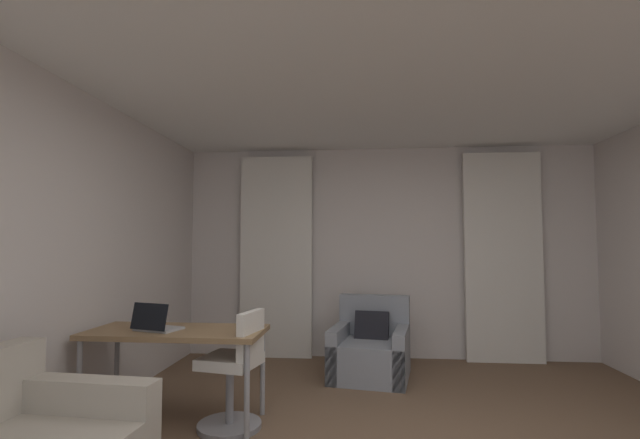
# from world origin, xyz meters

# --- Properties ---
(wall_window) EXTENTS (5.12, 0.06, 2.60)m
(wall_window) POSITION_xyz_m (0.00, 3.03, 1.30)
(wall_window) COLOR silver
(wall_window) RESTS_ON ground
(wall_left) EXTENTS (0.06, 6.12, 2.60)m
(wall_left) POSITION_xyz_m (-2.53, 0.00, 1.30)
(wall_left) COLOR silver
(wall_left) RESTS_ON ground
(ceiling) EXTENTS (5.12, 6.12, 0.06)m
(ceiling) POSITION_xyz_m (0.00, 0.00, 2.63)
(ceiling) COLOR white
(ceiling) RESTS_ON wall_left
(curtain_left_panel) EXTENTS (0.90, 0.06, 2.50)m
(curtain_left_panel) POSITION_xyz_m (-1.38, 2.90, 1.25)
(curtain_left_panel) COLOR silver
(curtain_left_panel) RESTS_ON ground
(curtain_right_panel) EXTENTS (0.90, 0.06, 2.50)m
(curtain_right_panel) POSITION_xyz_m (1.38, 2.90, 1.25)
(curtain_right_panel) COLOR silver
(curtain_right_panel) RESTS_ON ground
(armchair) EXTENTS (0.90, 0.93, 0.82)m
(armchair) POSITION_xyz_m (-0.22, 2.18, 0.27)
(armchair) COLOR gray
(armchair) RESTS_ON ground
(desk) EXTENTS (1.36, 0.61, 0.72)m
(desk) POSITION_xyz_m (-1.76, 0.81, 0.66)
(desk) COLOR olive
(desk) RESTS_ON ground
(desk_chair) EXTENTS (0.48, 0.48, 0.88)m
(desk_chair) POSITION_xyz_m (-1.27, 0.76, 0.39)
(desk_chair) COLOR gray
(desk_chair) RESTS_ON ground
(laptop) EXTENTS (0.38, 0.32, 0.22)m
(laptop) POSITION_xyz_m (-1.89, 0.74, 0.77)
(laptop) COLOR #ADADB2
(laptop) RESTS_ON desk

